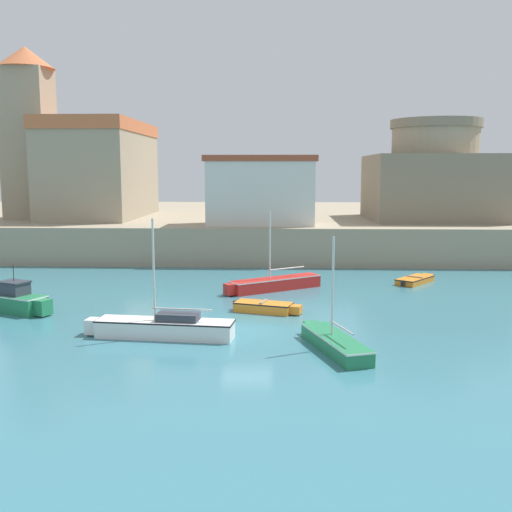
% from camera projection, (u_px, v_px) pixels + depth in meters
% --- Properties ---
extents(ground_plane, '(200.00, 200.00, 0.00)m').
position_uv_depth(ground_plane, '(247.00, 328.00, 29.42)').
color(ground_plane, teal).
extents(quay_seawall, '(120.00, 40.00, 3.13)m').
position_uv_depth(quay_seawall, '(265.00, 225.00, 67.23)').
color(quay_seawall, gray).
rests_on(quay_seawall, ground).
extents(dinghy_orange_0, '(3.85, 2.13, 0.61)m').
position_uv_depth(dinghy_orange_0, '(266.00, 307.00, 32.78)').
color(dinghy_orange_0, orange).
rests_on(dinghy_orange_0, ground).
extents(dinghy_orange_1, '(3.26, 3.69, 0.50)m').
position_uv_depth(dinghy_orange_1, '(416.00, 280.00, 41.25)').
color(dinghy_orange_1, orange).
rests_on(dinghy_orange_1, ground).
extents(sailboat_white_2, '(7.10, 2.06, 5.54)m').
position_uv_depth(sailboat_white_2, '(163.00, 327.00, 27.76)').
color(sailboat_white_2, white).
rests_on(sailboat_white_2, ground).
extents(motorboat_green_3, '(4.69, 3.03, 2.62)m').
position_uv_depth(motorboat_green_3, '(15.00, 300.00, 32.78)').
color(motorboat_green_3, '#237A4C').
rests_on(motorboat_green_3, ground).
extents(sailboat_green_4, '(2.77, 5.65, 4.92)m').
position_uv_depth(sailboat_green_4, '(334.00, 342.00, 25.79)').
color(sailboat_green_4, '#237A4C').
rests_on(sailboat_green_4, ground).
extents(sailboat_red_5, '(6.29, 4.63, 5.13)m').
position_uv_depth(sailboat_red_5, '(274.00, 283.00, 38.74)').
color(sailboat_red_5, red).
rests_on(sailboat_red_5, ground).
extents(church, '(12.84, 16.12, 15.94)m').
position_uv_depth(church, '(88.00, 162.00, 58.45)').
color(church, gray).
rests_on(church, quay_seawall).
extents(fortress, '(11.90, 11.90, 9.20)m').
position_uv_depth(fortress, '(434.00, 180.00, 55.86)').
color(fortress, gray).
rests_on(fortress, quay_seawall).
extents(harbor_shed_near_wharf, '(9.37, 4.51, 5.80)m').
position_uv_depth(harbor_shed_near_wharf, '(261.00, 190.00, 50.39)').
color(harbor_shed_near_wharf, silver).
rests_on(harbor_shed_near_wharf, quay_seawall).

